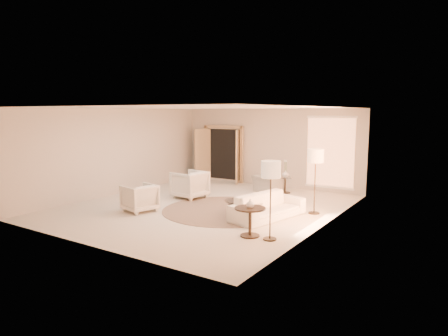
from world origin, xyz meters
The scene contains 18 objects.
room centered at (0.00, 0.00, 1.40)m, with size 7.04×8.04×2.83m.
windows_right centered at (3.45, 0.10, 1.35)m, with size 0.10×6.40×2.40m, color #FFA066, non-canonical shape.
window_back_corner centered at (2.30, 3.95, 1.35)m, with size 1.70×0.10×2.40m, color #FFA066, non-canonical shape.
curtains_right centered at (3.40, 1.00, 1.30)m, with size 0.06×5.20×2.60m, color tan, non-canonical shape.
french_doors centered at (-1.90, 3.82, 1.07)m, with size 1.95×0.66×2.16m.
area_rug centered at (0.72, -0.02, 0.01)m, with size 3.48×3.48×0.01m, color #423026.
sofa centered at (2.08, -0.14, 0.31)m, with size 2.14×0.84×0.62m, color white.
armchair_left centered at (-1.09, 0.71, 0.47)m, with size 0.91×0.86×0.94m, color white.
armchair_right centered at (-1.18, -1.39, 0.41)m, with size 0.79×0.74×0.81m, color white.
accent_chair centered at (0.58, 2.84, 0.39)m, with size 0.88×0.57×0.77m, color gray.
coffee_table centered at (1.46, -0.31, 0.25)m, with size 1.10×1.10×0.40m.
end_table centered at (2.43, -1.69, 0.44)m, with size 0.68×0.68×0.64m.
side_table centered at (1.11, 3.05, 0.32)m, with size 0.46×0.46×0.54m.
floor_lamp_near centered at (2.90, 0.95, 1.47)m, with size 0.42×0.42×1.73m.
floor_lamp_far centered at (2.90, -1.66, 1.43)m, with size 0.41×0.41×1.68m.
bowl centered at (1.46, -0.31, 0.45)m, with size 0.39×0.39×0.09m, color brown.
end_vase centered at (2.43, -1.69, 0.73)m, with size 0.18×0.18×0.19m, color silver.
side_vase centered at (1.11, 3.05, 0.65)m, with size 0.22×0.22×0.23m, color silver.
Camera 1 is at (6.53, -9.03, 2.68)m, focal length 32.00 mm.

